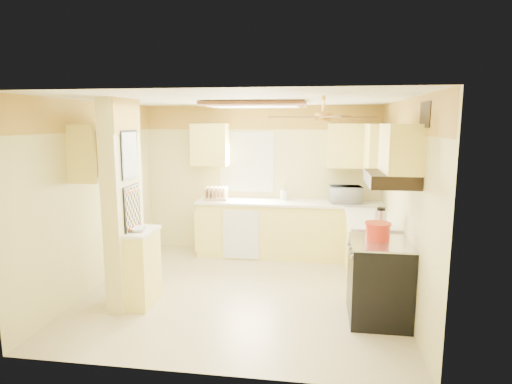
% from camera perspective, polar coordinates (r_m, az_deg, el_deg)
% --- Properties ---
extents(floor, '(4.00, 4.00, 0.00)m').
position_cam_1_polar(floor, '(5.83, -1.84, -13.14)').
color(floor, beige).
rests_on(floor, ground).
extents(ceiling, '(4.00, 4.00, 0.00)m').
position_cam_1_polar(ceiling, '(5.39, -1.98, 12.21)').
color(ceiling, white).
rests_on(ceiling, wall_back).
extents(wall_back, '(4.00, 0.00, 4.00)m').
position_cam_1_polar(wall_back, '(7.33, 0.73, 1.67)').
color(wall_back, '#DED187').
rests_on(wall_back, floor).
extents(wall_front, '(4.00, 0.00, 4.00)m').
position_cam_1_polar(wall_front, '(3.67, -7.20, -6.25)').
color(wall_front, '#DED187').
rests_on(wall_front, floor).
extents(wall_left, '(0.00, 3.80, 3.80)m').
position_cam_1_polar(wall_left, '(6.15, -20.57, -0.42)').
color(wall_left, '#DED187').
rests_on(wall_left, floor).
extents(wall_right, '(0.00, 3.80, 3.80)m').
position_cam_1_polar(wall_right, '(5.49, 19.11, -1.46)').
color(wall_right, '#DED187').
rests_on(wall_right, floor).
extents(wallpaper_border, '(4.00, 0.02, 0.40)m').
position_cam_1_polar(wallpaper_border, '(7.25, 0.73, 9.91)').
color(wallpaper_border, '#FBCD4A').
rests_on(wallpaper_border, wall_back).
extents(partition_column, '(0.20, 0.70, 2.50)m').
position_cam_1_polar(partition_column, '(5.37, -17.30, -1.59)').
color(partition_column, '#DED187').
rests_on(partition_column, floor).
extents(partition_ledge, '(0.25, 0.55, 0.90)m').
position_cam_1_polar(partition_ledge, '(5.49, -14.78, -9.90)').
color(partition_ledge, '#FFEC7D').
rests_on(partition_ledge, floor).
extents(ledge_top, '(0.28, 0.58, 0.04)m').
position_cam_1_polar(ledge_top, '(5.35, -14.99, -5.14)').
color(ledge_top, white).
rests_on(ledge_top, partition_ledge).
extents(lower_cabinets_back, '(3.00, 0.60, 0.90)m').
position_cam_1_polar(lower_cabinets_back, '(7.14, 4.39, -5.10)').
color(lower_cabinets_back, '#FFEC7D').
rests_on(lower_cabinets_back, floor).
extents(lower_cabinets_right, '(0.60, 1.40, 0.90)m').
position_cam_1_polar(lower_cabinets_right, '(6.21, 14.94, -7.64)').
color(lower_cabinets_right, '#FFEC7D').
rests_on(lower_cabinets_right, floor).
extents(countertop_back, '(3.04, 0.64, 0.04)m').
position_cam_1_polar(countertop_back, '(7.03, 4.43, -1.41)').
color(countertop_back, white).
rests_on(countertop_back, lower_cabinets_back).
extents(countertop_right, '(0.64, 1.44, 0.04)m').
position_cam_1_polar(countertop_right, '(6.09, 15.04, -3.40)').
color(countertop_right, white).
rests_on(countertop_right, lower_cabinets_right).
extents(dishwasher_panel, '(0.58, 0.02, 0.80)m').
position_cam_1_polar(dishwasher_panel, '(6.94, -2.01, -5.69)').
color(dishwasher_panel, white).
rests_on(dishwasher_panel, lower_cabinets_back).
extents(window, '(0.92, 0.02, 1.02)m').
position_cam_1_polar(window, '(7.32, -1.22, 4.03)').
color(window, white).
rests_on(window, wall_back).
extents(upper_cab_back_left, '(0.60, 0.35, 0.70)m').
position_cam_1_polar(upper_cab_back_left, '(7.27, -6.14, 6.31)').
color(upper_cab_back_left, '#FFEC7D').
rests_on(upper_cab_back_left, wall_back).
extents(upper_cab_back_right, '(0.90, 0.35, 0.70)m').
position_cam_1_polar(upper_cab_back_right, '(7.06, 13.18, 6.03)').
color(upper_cab_back_right, '#FFEC7D').
rests_on(upper_cab_back_right, wall_back).
extents(upper_cab_right, '(0.35, 1.00, 0.70)m').
position_cam_1_polar(upper_cab_right, '(6.62, 15.90, 5.71)').
color(upper_cab_right, '#FFEC7D').
rests_on(upper_cab_right, wall_right).
extents(upper_cab_left_wall, '(0.35, 0.75, 0.70)m').
position_cam_1_polar(upper_cab_left_wall, '(5.78, -20.57, 4.98)').
color(upper_cab_left_wall, '#FFEC7D').
rests_on(upper_cab_left_wall, wall_left).
extents(upper_cab_over_stove, '(0.35, 0.76, 0.52)m').
position_cam_1_polar(upper_cab_over_stove, '(4.84, 18.70, 5.53)').
color(upper_cab_over_stove, '#FFEC7D').
rests_on(upper_cab_over_stove, wall_right).
extents(stove, '(0.68, 0.77, 0.92)m').
position_cam_1_polar(stove, '(5.12, 16.07, -11.26)').
color(stove, black).
rests_on(stove, floor).
extents(range_hood, '(0.50, 0.76, 0.14)m').
position_cam_1_polar(range_hood, '(4.85, 17.51, 1.68)').
color(range_hood, black).
rests_on(range_hood, upper_cab_over_stove).
extents(poster_menu, '(0.02, 0.42, 0.57)m').
position_cam_1_polar(poster_menu, '(5.25, -16.51, 4.81)').
color(poster_menu, black).
rests_on(poster_menu, partition_column).
extents(poster_nashville, '(0.02, 0.42, 0.57)m').
position_cam_1_polar(poster_nashville, '(5.34, -16.19, -2.16)').
color(poster_nashville, black).
rests_on(poster_nashville, partition_column).
extents(ceiling_light_panel, '(1.35, 0.95, 0.06)m').
position_cam_1_polar(ceiling_light_panel, '(5.87, -0.11, 11.55)').
color(ceiling_light_panel, brown).
rests_on(ceiling_light_panel, ceiling).
extents(ceiling_fan, '(1.15, 1.15, 0.26)m').
position_cam_1_polar(ceiling_fan, '(4.60, 8.96, 9.92)').
color(ceiling_fan, gold).
rests_on(ceiling_fan, ceiling).
extents(vent_grate, '(0.02, 0.40, 0.25)m').
position_cam_1_polar(vent_grate, '(4.52, 21.69, 9.57)').
color(vent_grate, black).
rests_on(vent_grate, wall_right).
extents(microwave, '(0.52, 0.38, 0.27)m').
position_cam_1_polar(microwave, '(7.01, 11.89, -0.33)').
color(microwave, white).
rests_on(microwave, countertop_back).
extents(bowl, '(0.25, 0.25, 0.05)m').
position_cam_1_polar(bowl, '(5.30, -15.38, -4.81)').
color(bowl, white).
rests_on(bowl, ledge_top).
extents(dutch_oven, '(0.29, 0.29, 0.19)m').
position_cam_1_polar(dutch_oven, '(5.03, 15.92, -5.01)').
color(dutch_oven, red).
rests_on(dutch_oven, stove).
extents(kettle, '(0.16, 0.16, 0.24)m').
position_cam_1_polar(kettle, '(5.54, 16.31, -3.30)').
color(kettle, silver).
rests_on(kettle, countertop_right).
extents(dish_rack, '(0.40, 0.31, 0.22)m').
position_cam_1_polar(dish_rack, '(7.17, -5.35, -0.41)').
color(dish_rack, tan).
rests_on(dish_rack, countertop_back).
extents(utensil_crock, '(0.12, 0.12, 0.25)m').
position_cam_1_polar(utensil_crock, '(7.14, 3.79, -0.41)').
color(utensil_crock, white).
rests_on(utensil_crock, countertop_back).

